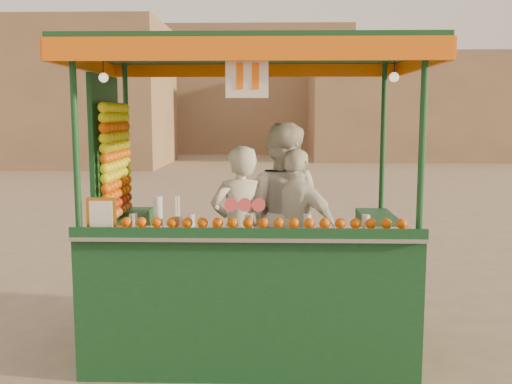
{
  "coord_description": "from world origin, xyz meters",
  "views": [
    {
      "loc": [
        0.61,
        -5.43,
        2.21
      ],
      "look_at": [
        0.46,
        0.04,
        1.48
      ],
      "focal_mm": 41.18,
      "sensor_mm": 36.0,
      "label": 1
    }
  ],
  "objects_px": {
    "vendor_middle": "(281,213)",
    "vendor_right": "(296,229)",
    "vendor_left": "(240,228)",
    "juice_cart": "(242,255)"
  },
  "relations": [
    {
      "from": "juice_cart",
      "to": "vendor_middle",
      "type": "height_order",
      "value": "juice_cart"
    },
    {
      "from": "juice_cart",
      "to": "vendor_right",
      "type": "xyz_separation_m",
      "value": [
        0.51,
        0.24,
        0.2
      ]
    },
    {
      "from": "vendor_middle",
      "to": "vendor_right",
      "type": "height_order",
      "value": "vendor_middle"
    },
    {
      "from": "juice_cart",
      "to": "vendor_middle",
      "type": "relative_size",
      "value": 1.73
    },
    {
      "from": "juice_cart",
      "to": "vendor_right",
      "type": "height_order",
      "value": "juice_cart"
    },
    {
      "from": "vendor_left",
      "to": "vendor_right",
      "type": "relative_size",
      "value": 1.02
    },
    {
      "from": "vendor_middle",
      "to": "vendor_right",
      "type": "distance_m",
      "value": 0.28
    },
    {
      "from": "vendor_middle",
      "to": "juice_cart",
      "type": "bearing_deg",
      "value": 64.43
    },
    {
      "from": "juice_cart",
      "to": "vendor_right",
      "type": "relative_size",
      "value": 2.0
    },
    {
      "from": "juice_cart",
      "to": "vendor_middle",
      "type": "xyz_separation_m",
      "value": [
        0.36,
        0.45,
        0.31
      ]
    }
  ]
}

